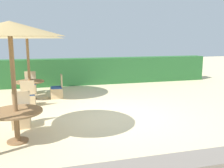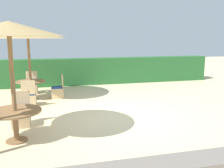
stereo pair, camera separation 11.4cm
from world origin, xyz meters
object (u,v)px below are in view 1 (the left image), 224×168
parasol_front_left (10,29)px  patio_chair_back_left_south (29,99)px  patio_chair_back_left_east (57,91)px  patio_chair_front_left_north (22,117)px  parasol_back_left (27,34)px  round_table_back_left (30,85)px  round_table_front_left (16,117)px  patio_chair_back_left_north (31,88)px

parasol_front_left → patio_chair_back_left_south: bearing=88.6°
patio_chair_back_left_east → patio_chair_front_left_north: bearing=160.5°
parasol_back_left → patio_chair_back_left_south: 2.41m
round_table_back_left → patio_chair_back_left_east: 1.05m
parasol_back_left → patio_chair_back_left_east: bearing=-1.2°
round_table_front_left → patio_chair_back_left_east: 4.22m
patio_chair_back_left_north → patio_chair_back_left_east: bearing=133.8°
round_table_front_left → round_table_back_left: size_ratio=1.08×
parasol_back_left → parasol_front_left: bearing=-91.2°
parasol_front_left → patio_chair_front_left_north: parasol_front_left is taller
round_table_front_left → patio_chair_back_left_south: 3.13m
patio_chair_front_left_north → patio_chair_back_left_north: bearing=-90.5°
patio_chair_back_left_south → round_table_back_left: bearing=89.5°
parasol_front_left → round_table_front_left: parasol_front_left is taller
parasol_front_left → patio_chair_back_left_south: size_ratio=2.91×
patio_chair_back_left_south → round_table_front_left: bearing=-91.4°
patio_chair_back_left_east → patio_chair_back_left_south: bearing=133.2°
parasol_front_left → patio_chair_back_left_east: bearing=75.0°
patio_chair_back_left_north → round_table_front_left: bearing=89.5°
round_table_front_left → patio_chair_back_left_south: bearing=88.6°
parasol_back_left → patio_chair_back_left_south: size_ratio=2.97×
patio_chair_front_left_north → round_table_front_left: bearing=89.3°
patio_chair_back_left_north → patio_chair_back_left_south: bearing=90.8°
round_table_front_left → patio_chair_front_left_north: 1.07m
round_table_back_left → patio_chair_back_left_south: patio_chair_back_left_south is taller
round_table_back_left → parasol_back_left: bearing=135.0°
patio_chair_front_left_north → patio_chair_back_left_north: (0.03, 4.13, 0.00)m
parasol_front_left → patio_chair_back_left_north: bearing=89.5°
patio_chair_front_left_north → round_table_back_left: size_ratio=0.85×
patio_chair_back_left_north → patio_chair_front_left_north: bearing=89.5°
patio_chair_back_left_east → patio_chair_back_left_south: size_ratio=1.00×
patio_chair_back_left_south → patio_chair_back_left_north: bearing=90.8°
parasol_front_left → round_table_front_left: size_ratio=2.30×
parasol_back_left → patio_chair_back_left_north: size_ratio=2.97×
round_table_front_left → patio_chair_back_left_south: (0.08, 3.11, -0.33)m
patio_chair_back_left_north → parasol_back_left: bearing=92.0°
parasol_front_left → patio_chair_back_left_east: (1.09, 4.06, -2.26)m
round_table_front_left → patio_chair_back_left_south: size_ratio=1.26×
round_table_front_left → patio_chair_back_left_east: (1.09, 4.06, -0.33)m
patio_chair_back_left_north → patio_chair_back_left_south: size_ratio=1.00×
round_table_back_left → patio_chair_back_left_south: (-0.01, -0.97, -0.31)m
round_table_front_left → patio_chair_back_left_east: size_ratio=1.26×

